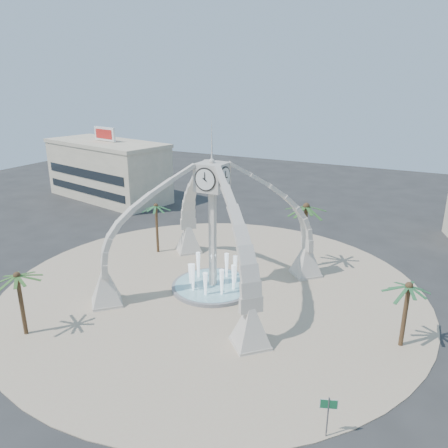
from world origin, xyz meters
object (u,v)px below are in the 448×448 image
at_px(palm_east, 409,287).
at_px(palm_north, 306,207).
at_px(fountain, 213,286).
at_px(palm_south, 17,276).
at_px(street_sign, 328,409).
at_px(clock_tower, 213,225).
at_px(palm_west, 156,206).

distance_m(palm_east, palm_north, 15.42).
bearing_deg(fountain, palm_south, -124.40).
height_order(fountain, street_sign, fountain).
bearing_deg(street_sign, clock_tower, 117.14).
xyz_separation_m(fountain, palm_west, (-10.23, 5.31, 5.30)).
distance_m(palm_north, street_sign, 24.09).
distance_m(fountain, palm_west, 12.69).
bearing_deg(palm_south, palm_north, 55.08).
xyz_separation_m(fountain, palm_south, (-9.47, -13.83, 4.77)).
xyz_separation_m(clock_tower, street_sign, (14.55, -13.38, -4.55)).
bearing_deg(street_sign, palm_west, 122.72).
relative_size(clock_tower, palm_west, 2.85).
xyz_separation_m(clock_tower, palm_west, (-10.23, 5.31, -0.90)).
height_order(palm_west, palm_north, palm_north).
bearing_deg(palm_west, clock_tower, -27.43).
bearing_deg(fountain, street_sign, -42.61).
bearing_deg(fountain, palm_east, -6.30).
bearing_deg(palm_north, palm_west, -168.35).
relative_size(clock_tower, palm_south, 3.10).
xyz_separation_m(clock_tower, palm_north, (6.27, 8.71, 0.31)).
bearing_deg(clock_tower, fountain, 90.00).
xyz_separation_m(palm_east, palm_north, (-11.03, 10.62, 1.82)).
xyz_separation_m(fountain, palm_north, (6.27, 8.71, 6.51)).
height_order(palm_south, street_sign, palm_south).
relative_size(palm_south, street_sign, 2.13).
xyz_separation_m(palm_east, palm_west, (-27.54, 7.22, 0.61)).
height_order(fountain, palm_south, palm_south).
distance_m(clock_tower, palm_south, 16.82).
bearing_deg(palm_north, palm_east, -43.91).
xyz_separation_m(palm_east, street_sign, (-2.76, -11.47, -3.04)).
bearing_deg(palm_south, fountain, 55.60).
distance_m(palm_east, street_sign, 12.18).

